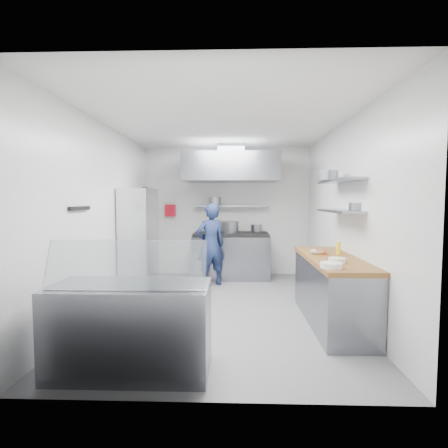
{
  "coord_description": "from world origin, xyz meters",
  "views": [
    {
      "loc": [
        0.19,
        -5.24,
        1.66
      ],
      "look_at": [
        0.0,
        0.6,
        1.25
      ],
      "focal_mm": 28.0,
      "sensor_mm": 36.0,
      "label": 1
    }
  ],
  "objects_px": {
    "wire_rack": "(139,241)",
    "display_case": "(131,328)",
    "gas_range": "(231,257)",
    "chef": "(211,245)"
  },
  "relations": [
    {
      "from": "wire_rack",
      "to": "display_case",
      "type": "bearing_deg",
      "value": -76.03
    },
    {
      "from": "gas_range",
      "to": "wire_rack",
      "type": "relative_size",
      "value": 0.86
    },
    {
      "from": "gas_range",
      "to": "wire_rack",
      "type": "height_order",
      "value": "wire_rack"
    },
    {
      "from": "wire_rack",
      "to": "gas_range",
      "type": "bearing_deg",
      "value": 36.31
    },
    {
      "from": "chef",
      "to": "wire_rack",
      "type": "bearing_deg",
      "value": -1.93
    },
    {
      "from": "chef",
      "to": "display_case",
      "type": "height_order",
      "value": "chef"
    },
    {
      "from": "gas_range",
      "to": "chef",
      "type": "distance_m",
      "value": 0.84
    },
    {
      "from": "chef",
      "to": "display_case",
      "type": "bearing_deg",
      "value": 56.43
    },
    {
      "from": "gas_range",
      "to": "display_case",
      "type": "relative_size",
      "value": 1.07
    },
    {
      "from": "wire_rack",
      "to": "display_case",
      "type": "relative_size",
      "value": 1.23
    }
  ]
}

